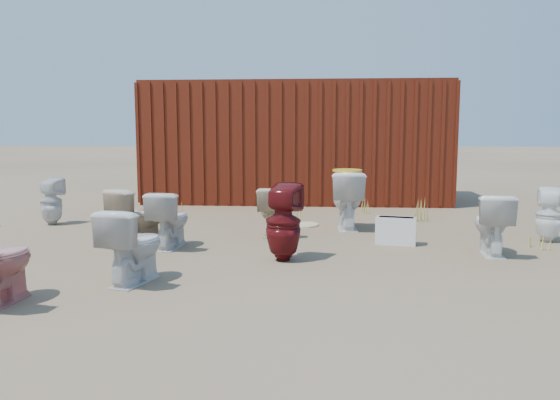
# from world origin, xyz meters

# --- Properties ---
(ground) EXTENTS (100.00, 100.00, 0.00)m
(ground) POSITION_xyz_m (0.00, 0.00, 0.00)
(ground) COLOR brown
(ground) RESTS_ON ground
(shipping_container) EXTENTS (6.00, 2.40, 2.40)m
(shipping_container) POSITION_xyz_m (0.00, 5.20, 1.20)
(shipping_container) COLOR #50170D
(shipping_container) RESTS_ON ground
(toilet_front_a) EXTENTS (0.46, 0.72, 0.70)m
(toilet_front_a) POSITION_xyz_m (-1.32, 0.16, 0.35)
(toilet_front_a) COLOR silver
(toilet_front_a) RESTS_ON ground
(toilet_front_c) EXTENTS (0.56, 0.77, 0.71)m
(toilet_front_c) POSITION_xyz_m (-1.23, -1.41, 0.36)
(toilet_front_c) COLOR silver
(toilet_front_c) RESTS_ON ground
(toilet_front_maroon) EXTENTS (0.47, 0.48, 0.86)m
(toilet_front_maroon) POSITION_xyz_m (0.11, -0.41, 0.43)
(toilet_front_maroon) COLOR #611013
(toilet_front_maroon) RESTS_ON ground
(toilet_front_e) EXTENTS (0.46, 0.73, 0.71)m
(toilet_front_e) POSITION_xyz_m (2.49, 0.08, 0.36)
(toilet_front_e) COLOR white
(toilet_front_e) RESTS_ON ground
(toilet_back_a) EXTENTS (0.37, 0.37, 0.72)m
(toilet_back_a) POSITION_xyz_m (-3.60, 1.69, 0.36)
(toilet_back_a) COLOR silver
(toilet_back_a) RESTS_ON ground
(toilet_back_beige_left) EXTENTS (0.40, 0.68, 0.67)m
(toilet_back_beige_left) POSITION_xyz_m (-0.15, 1.06, 0.34)
(toilet_back_beige_left) COLOR beige
(toilet_back_beige_left) RESTS_ON ground
(toilet_back_beige_right) EXTENTS (0.72, 0.83, 0.73)m
(toilet_back_beige_right) POSITION_xyz_m (-1.74, 0.21, 0.37)
(toilet_back_beige_right) COLOR beige
(toilet_back_beige_right) RESTS_ON ground
(toilet_back_yellowlid) EXTENTS (0.50, 0.84, 0.85)m
(toilet_back_yellowlid) POSITION_xyz_m (0.90, 1.65, 0.42)
(toilet_back_yellowlid) COLOR white
(toilet_back_yellowlid) RESTS_ON ground
(toilet_back_e) EXTENTS (0.42, 0.42, 0.71)m
(toilet_back_e) POSITION_xyz_m (3.46, 0.89, 0.35)
(toilet_back_e) COLOR white
(toilet_back_e) RESTS_ON ground
(yellow_lid) EXTENTS (0.43, 0.54, 0.02)m
(yellow_lid) POSITION_xyz_m (0.90, 1.65, 0.86)
(yellow_lid) COLOR gold
(yellow_lid) RESTS_ON toilet_back_yellowlid
(loose_tank) EXTENTS (0.53, 0.30, 0.35)m
(loose_tank) POSITION_xyz_m (1.47, 0.58, 0.17)
(loose_tank) COLOR silver
(loose_tank) RESTS_ON ground
(loose_lid_near) EXTENTS (0.48, 0.57, 0.02)m
(loose_lid_near) POSITION_xyz_m (0.30, 1.89, 0.01)
(loose_lid_near) COLOR beige
(loose_lid_near) RESTS_ON ground
(loose_lid_far) EXTENTS (0.51, 0.57, 0.02)m
(loose_lid_far) POSITION_xyz_m (-0.19, 3.30, 0.01)
(loose_lid_far) COLOR beige
(loose_lid_far) RESTS_ON ground
(weed_clump_a) EXTENTS (0.36, 0.36, 0.28)m
(weed_clump_a) POSITION_xyz_m (-1.95, 2.70, 0.14)
(weed_clump_a) COLOR #A19A40
(weed_clump_a) RESTS_ON ground
(weed_clump_b) EXTENTS (0.32, 0.32, 0.27)m
(weed_clump_b) POSITION_xyz_m (0.09, 2.20, 0.13)
(weed_clump_b) COLOR #A19A40
(weed_clump_b) RESTS_ON ground
(weed_clump_c) EXTENTS (0.36, 0.36, 0.35)m
(weed_clump_c) POSITION_xyz_m (2.09, 2.47, 0.17)
(weed_clump_c) COLOR #A19A40
(weed_clump_c) RESTS_ON ground
(weed_clump_d) EXTENTS (0.30, 0.30, 0.29)m
(weed_clump_d) POSITION_xyz_m (-0.48, 3.50, 0.14)
(weed_clump_d) COLOR #A19A40
(weed_clump_d) RESTS_ON ground
(weed_clump_e) EXTENTS (0.34, 0.34, 0.26)m
(weed_clump_e) POSITION_xyz_m (1.19, 3.28, 0.13)
(weed_clump_e) COLOR #A19A40
(weed_clump_e) RESTS_ON ground
(weed_clump_f) EXTENTS (0.28, 0.28, 0.21)m
(weed_clump_f) POSITION_xyz_m (3.15, 0.45, 0.10)
(weed_clump_f) COLOR #A19A40
(weed_clump_f) RESTS_ON ground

